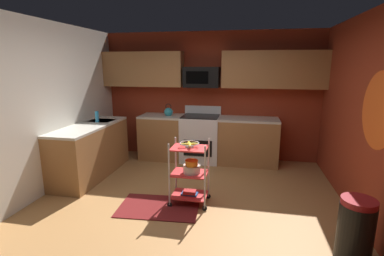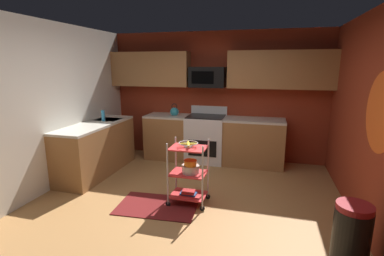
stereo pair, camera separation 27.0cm
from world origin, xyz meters
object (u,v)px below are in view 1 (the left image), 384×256
object	(u,v)px
oven_range	(200,138)
trash_can	(355,230)
book_stack	(190,193)
microwave	(202,77)
kettle	(169,112)
dish_soap_bottle	(97,117)
rolling_cart	(190,173)
fruit_bowl	(189,144)
mixing_bowl_small	(192,163)
mixing_bowl_large	(192,169)

from	to	relation	value
oven_range	trash_can	bearing A→B (deg)	-53.22
oven_range	book_stack	size ratio (longest dim) A/B	4.63
microwave	kettle	world-z (taller)	microwave
book_stack	dish_soap_bottle	bearing A→B (deg)	153.60
dish_soap_bottle	rolling_cart	bearing A→B (deg)	-26.40
fruit_bowl	book_stack	xyz separation A→B (m)	(0.00, 0.00, -0.72)
oven_range	trash_can	xyz separation A→B (m)	(2.04, -2.73, -0.15)
rolling_cart	mixing_bowl_small	world-z (taller)	rolling_cart
oven_range	dish_soap_bottle	world-z (taller)	dish_soap_bottle
book_stack	microwave	bearing A→B (deg)	94.72
microwave	mixing_bowl_large	xyz separation A→B (m)	(0.19, -1.98, -1.18)
rolling_cart	trash_can	size ratio (longest dim) A/B	1.39
fruit_bowl	kettle	distance (m)	2.05
mixing_bowl_small	dish_soap_bottle	world-z (taller)	dish_soap_bottle
mixing_bowl_large	dish_soap_bottle	xyz separation A→B (m)	(-1.95, 0.95, 0.50)
microwave	oven_range	bearing A→B (deg)	-89.74
fruit_bowl	trash_can	size ratio (longest dim) A/B	0.41
microwave	fruit_bowl	bearing A→B (deg)	-85.28
oven_range	book_stack	distance (m)	1.91
dish_soap_bottle	microwave	bearing A→B (deg)	30.29
fruit_bowl	mixing_bowl_large	world-z (taller)	fruit_bowl
mixing_bowl_small	mixing_bowl_large	bearing A→B (deg)	98.98
fruit_bowl	mixing_bowl_small	bearing A→B (deg)	-38.97
trash_can	mixing_bowl_small	bearing A→B (deg)	155.82
mixing_bowl_large	mixing_bowl_small	xyz separation A→B (m)	(0.00, -0.03, 0.10)
fruit_bowl	trash_can	bearing A→B (deg)	-24.50
mixing_bowl_large	trash_can	xyz separation A→B (m)	(1.84, -0.85, -0.19)
mixing_bowl_small	trash_can	xyz separation A→B (m)	(1.84, -0.83, -0.29)
book_stack	mixing_bowl_large	bearing A→B (deg)	-0.00
mixing_bowl_large	mixing_bowl_small	world-z (taller)	mixing_bowl_small
kettle	trash_can	size ratio (longest dim) A/B	0.40
book_stack	kettle	size ratio (longest dim) A/B	0.90
microwave	mixing_bowl_large	bearing A→B (deg)	-84.41
fruit_bowl	microwave	bearing A→B (deg)	94.72
fruit_bowl	kettle	bearing A→B (deg)	114.00
mixing_bowl_small	trash_can	world-z (taller)	trash_can
fruit_bowl	trash_can	world-z (taller)	fruit_bowl
oven_range	mixing_bowl_small	size ratio (longest dim) A/B	6.04
fruit_bowl	mixing_bowl_small	distance (m)	0.26
microwave	rolling_cart	bearing A→B (deg)	-85.28
microwave	fruit_bowl	size ratio (longest dim) A/B	2.57
oven_range	book_stack	bearing A→B (deg)	-85.04
oven_range	mixing_bowl_large	size ratio (longest dim) A/B	4.37
oven_range	microwave	xyz separation A→B (m)	(-0.00, 0.10, 1.22)
rolling_cart	mixing_bowl_small	size ratio (longest dim) A/B	5.03
mixing_bowl_small	kettle	xyz separation A→B (m)	(-0.87, 1.90, 0.38)
oven_range	rolling_cart	size ratio (longest dim) A/B	1.20
microwave	dish_soap_bottle	distance (m)	2.14
mixing_bowl_large	trash_can	distance (m)	2.04
rolling_cart	mixing_bowl_large	world-z (taller)	rolling_cart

